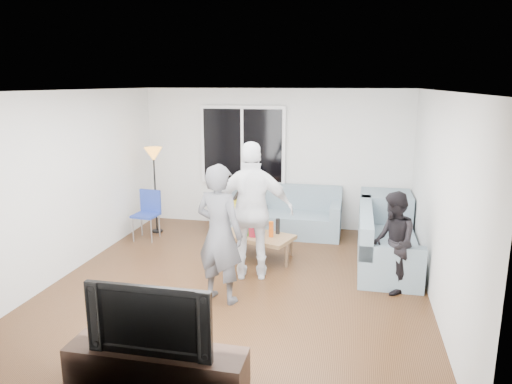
% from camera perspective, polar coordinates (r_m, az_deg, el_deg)
% --- Properties ---
extents(floor, '(5.00, 5.50, 0.04)m').
position_cam_1_polar(floor, '(6.69, -1.95, -10.93)').
color(floor, '#56351C').
rests_on(floor, ground).
extents(ceiling, '(5.00, 5.50, 0.04)m').
position_cam_1_polar(ceiling, '(6.11, -2.14, 12.32)').
color(ceiling, white).
rests_on(ceiling, ground).
extents(wall_back, '(5.00, 0.04, 2.60)m').
position_cam_1_polar(wall_back, '(8.93, 2.28, 4.04)').
color(wall_back, silver).
rests_on(wall_back, ground).
extents(wall_front, '(5.00, 0.04, 2.60)m').
position_cam_1_polar(wall_front, '(3.76, -12.45, -9.07)').
color(wall_front, silver).
rests_on(wall_front, ground).
extents(wall_left, '(0.04, 5.50, 2.60)m').
position_cam_1_polar(wall_left, '(7.29, -21.63, 1.08)').
color(wall_left, silver).
rests_on(wall_left, ground).
extents(wall_right, '(0.04, 5.50, 2.60)m').
position_cam_1_polar(wall_right, '(6.17, 21.29, -0.93)').
color(wall_right, silver).
rests_on(wall_right, ground).
extents(window_frame, '(1.62, 0.06, 1.47)m').
position_cam_1_polar(window_frame, '(8.94, -1.60, 5.67)').
color(window_frame, white).
rests_on(window_frame, wall_back).
extents(window_glass, '(1.50, 0.02, 1.35)m').
position_cam_1_polar(window_glass, '(8.90, -1.66, 5.64)').
color(window_glass, black).
rests_on(window_glass, window_frame).
extents(window_mullion, '(0.05, 0.03, 1.35)m').
position_cam_1_polar(window_mullion, '(8.89, -1.68, 5.63)').
color(window_mullion, white).
rests_on(window_mullion, window_frame).
extents(radiator, '(1.30, 0.12, 0.62)m').
position_cam_1_polar(radiator, '(9.14, -1.61, -2.09)').
color(radiator, silver).
rests_on(radiator, floor).
extents(potted_plant, '(0.24, 0.21, 0.38)m').
position_cam_1_polar(potted_plant, '(8.94, 0.09, 0.86)').
color(potted_plant, '#276328').
rests_on(potted_plant, radiator).
extents(vase, '(0.18, 0.18, 0.18)m').
position_cam_1_polar(vase, '(9.09, -3.50, 0.39)').
color(vase, silver).
rests_on(vase, radiator).
extents(sofa_back_section, '(2.30, 0.85, 0.85)m').
position_cam_1_polar(sofa_back_section, '(8.61, 2.53, -2.26)').
color(sofa_back_section, gray).
rests_on(sofa_back_section, floor).
extents(sofa_right_section, '(2.00, 0.85, 0.85)m').
position_cam_1_polar(sofa_right_section, '(7.37, 15.61, -5.41)').
color(sofa_right_section, gray).
rests_on(sofa_right_section, floor).
extents(sofa_corner, '(0.85, 0.85, 0.85)m').
position_cam_1_polar(sofa_corner, '(8.52, 15.30, -2.89)').
color(sofa_corner, gray).
rests_on(sofa_corner, floor).
extents(cushion_yellow, '(0.46, 0.42, 0.14)m').
position_cam_1_polar(cushion_yellow, '(8.70, -1.87, -1.51)').
color(cushion_yellow, gold).
rests_on(cushion_yellow, sofa_back_section).
extents(cushion_red, '(0.39, 0.34, 0.13)m').
position_cam_1_polar(cushion_red, '(8.78, -1.74, -1.38)').
color(cushion_red, maroon).
rests_on(cushion_red, sofa_back_section).
extents(coffee_table, '(1.23, 0.92, 0.40)m').
position_cam_1_polar(coffee_table, '(7.42, 0.12, -6.62)').
color(coffee_table, olive).
rests_on(coffee_table, floor).
extents(pitcher, '(0.17, 0.17, 0.17)m').
position_cam_1_polar(pitcher, '(7.25, -0.25, -4.70)').
color(pitcher, maroon).
rests_on(pitcher, coffee_table).
extents(side_chair, '(0.44, 0.44, 0.86)m').
position_cam_1_polar(side_chair, '(8.48, -13.16, -2.81)').
color(side_chair, '#233997').
rests_on(side_chair, floor).
extents(floor_lamp, '(0.32, 0.32, 1.56)m').
position_cam_1_polar(floor_lamp, '(8.78, -12.06, 0.15)').
color(floor_lamp, '#FF9C30').
rests_on(floor_lamp, floor).
extents(player_left, '(0.74, 0.59, 1.76)m').
position_cam_1_polar(player_left, '(5.86, -4.41, -5.06)').
color(player_left, '#434347').
rests_on(player_left, floor).
extents(player_right, '(1.20, 0.68, 1.93)m').
position_cam_1_polar(player_right, '(6.52, -0.40, -2.35)').
color(player_right, white).
rests_on(player_right, floor).
extents(spectator_right, '(0.58, 0.71, 1.34)m').
position_cam_1_polar(spectator_right, '(6.42, 16.21, -5.89)').
color(spectator_right, black).
rests_on(spectator_right, floor).
extents(spectator_back, '(0.84, 0.62, 1.17)m').
position_cam_1_polar(spectator_back, '(8.71, -1.01, -0.99)').
color(spectator_back, black).
rests_on(spectator_back, floor).
extents(tv_console, '(1.60, 0.40, 0.44)m').
position_cam_1_polar(tv_console, '(4.53, -11.88, -20.41)').
color(tv_console, '#2E1F17').
rests_on(tv_console, floor).
extents(television, '(1.10, 0.14, 0.64)m').
position_cam_1_polar(television, '(4.26, -12.23, -14.34)').
color(television, black).
rests_on(television, tv_console).
extents(bottle_e, '(0.07, 0.07, 0.24)m').
position_cam_1_polar(bottle_e, '(7.37, 2.65, -4.15)').
color(bottle_e, black).
rests_on(bottle_e, coffee_table).
extents(bottle_c, '(0.07, 0.07, 0.23)m').
position_cam_1_polar(bottle_c, '(7.42, 0.83, -4.06)').
color(bottle_c, black).
rests_on(bottle_c, coffee_table).
extents(bottle_b, '(0.08, 0.08, 0.21)m').
position_cam_1_polar(bottle_b, '(7.28, -0.89, -4.49)').
color(bottle_b, '#239A1C').
rests_on(bottle_b, coffee_table).
extents(bottle_a, '(0.07, 0.07, 0.23)m').
position_cam_1_polar(bottle_a, '(7.51, -1.82, -3.86)').
color(bottle_a, orange).
rests_on(bottle_a, coffee_table).
extents(bottle_d, '(0.07, 0.07, 0.24)m').
position_cam_1_polar(bottle_d, '(7.22, 1.85, -4.50)').
color(bottle_d, orange).
rests_on(bottle_d, coffee_table).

